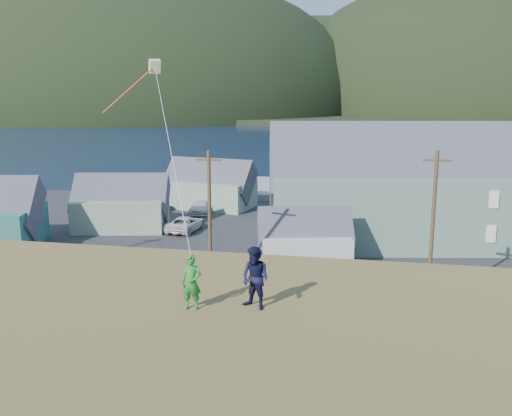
{
  "coord_description": "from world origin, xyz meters",
  "views": [
    {
      "loc": [
        8.04,
        -33.32,
        13.5
      ],
      "look_at": [
        3.77,
        -11.49,
        8.8
      ],
      "focal_mm": 40.0,
      "sensor_mm": 36.0,
      "label": 1
    }
  ],
  "objects_px": {
    "shed_palegreen_far": "(209,185)",
    "shed_palegreen_near": "(121,205)",
    "wharf": "(258,188)",
    "shed_white": "(305,241)",
    "lodge": "(479,188)",
    "kite_flyer_navy": "(255,278)",
    "kite_flyer_green": "(191,282)"
  },
  "relations": [
    {
      "from": "wharf",
      "to": "kite_flyer_green",
      "type": "bearing_deg",
      "value": -81.03
    },
    {
      "from": "shed_white",
      "to": "shed_palegreen_far",
      "type": "xyz_separation_m",
      "value": [
        -13.15,
        20.24,
        0.43
      ]
    },
    {
      "from": "shed_palegreen_far",
      "to": "kite_flyer_navy",
      "type": "bearing_deg",
      "value": -62.08
    },
    {
      "from": "shed_palegreen_near",
      "to": "kite_flyer_navy",
      "type": "relative_size",
      "value": 5.39
    },
    {
      "from": "shed_white",
      "to": "kite_flyer_green",
      "type": "bearing_deg",
      "value": -104.1
    },
    {
      "from": "shed_palegreen_near",
      "to": "kite_flyer_green",
      "type": "bearing_deg",
      "value": -74.38
    },
    {
      "from": "lodge",
      "to": "kite_flyer_green",
      "type": "bearing_deg",
      "value": -121.99
    },
    {
      "from": "lodge",
      "to": "kite_flyer_navy",
      "type": "distance_m",
      "value": 38.8
    },
    {
      "from": "lodge",
      "to": "shed_white",
      "type": "relative_size",
      "value": 4.74
    },
    {
      "from": "shed_palegreen_near",
      "to": "kite_flyer_green",
      "type": "xyz_separation_m",
      "value": [
        18.26,
        -35.34,
        5.54
      ]
    },
    {
      "from": "kite_flyer_green",
      "to": "kite_flyer_navy",
      "type": "height_order",
      "value": "kite_flyer_navy"
    },
    {
      "from": "shed_palegreen_near",
      "to": "shed_palegreen_far",
      "type": "distance_m",
      "value": 12.79
    },
    {
      "from": "shed_palegreen_near",
      "to": "kite_flyer_navy",
      "type": "height_order",
      "value": "kite_flyer_navy"
    },
    {
      "from": "lodge",
      "to": "kite_flyer_navy",
      "type": "bearing_deg",
      "value": -119.72
    },
    {
      "from": "shed_white",
      "to": "shed_palegreen_far",
      "type": "distance_m",
      "value": 24.15
    },
    {
      "from": "wharf",
      "to": "shed_white",
      "type": "distance_m",
      "value": 33.25
    },
    {
      "from": "lodge",
      "to": "kite_flyer_green",
      "type": "relative_size",
      "value": 23.23
    },
    {
      "from": "kite_flyer_green",
      "to": "kite_flyer_navy",
      "type": "xyz_separation_m",
      "value": [
        1.8,
        0.4,
        0.11
      ]
    },
    {
      "from": "wharf",
      "to": "shed_white",
      "type": "relative_size",
      "value": 3.27
    },
    {
      "from": "kite_flyer_green",
      "to": "kite_flyer_navy",
      "type": "relative_size",
      "value": 0.88
    },
    {
      "from": "lodge",
      "to": "wharf",
      "type": "bearing_deg",
      "value": 127.43
    },
    {
      "from": "shed_white",
      "to": "lodge",
      "type": "bearing_deg",
      "value": 23.1
    },
    {
      "from": "shed_white",
      "to": "kite_flyer_green",
      "type": "xyz_separation_m",
      "value": [
        -0.46,
        -26.6,
        5.83
      ]
    },
    {
      "from": "shed_palegreen_near",
      "to": "shed_palegreen_far",
      "type": "height_order",
      "value": "shed_palegreen_far"
    },
    {
      "from": "lodge",
      "to": "shed_white",
      "type": "height_order",
      "value": "lodge"
    },
    {
      "from": "shed_palegreen_far",
      "to": "lodge",
      "type": "bearing_deg",
      "value": -9.46
    },
    {
      "from": "wharf",
      "to": "shed_palegreen_far",
      "type": "distance_m",
      "value": 12.22
    },
    {
      "from": "shed_white",
      "to": "shed_palegreen_far",
      "type": "bearing_deg",
      "value": 109.91
    },
    {
      "from": "shed_palegreen_far",
      "to": "shed_palegreen_near",
      "type": "bearing_deg",
      "value": -105.24
    },
    {
      "from": "shed_white",
      "to": "kite_flyer_navy",
      "type": "xyz_separation_m",
      "value": [
        1.34,
        -26.2,
        5.94
      ]
    },
    {
      "from": "kite_flyer_navy",
      "to": "wharf",
      "type": "bearing_deg",
      "value": 126.6
    },
    {
      "from": "wharf",
      "to": "kite_flyer_green",
      "type": "relative_size",
      "value": 16.01
    }
  ]
}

